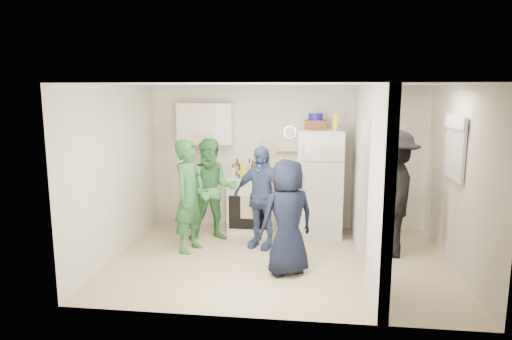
{
  "coord_description": "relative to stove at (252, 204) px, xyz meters",
  "views": [
    {
      "loc": [
        0.41,
        -6.23,
        2.44
      ],
      "look_at": [
        -0.39,
        0.4,
        1.25
      ],
      "focal_mm": 32.0,
      "sensor_mm": 36.0,
      "label": 1
    }
  ],
  "objects": [
    {
      "name": "partition_pier_front",
      "position": [
        1.78,
        -2.47,
        0.77
      ],
      "size": [
        0.12,
        1.2,
        2.5
      ],
      "primitive_type": "cube",
      "color": "silver",
      "rests_on": "floor"
    },
    {
      "name": "person_navy",
      "position": [
        0.71,
        -1.79,
        0.3
      ],
      "size": [
        0.9,
        0.8,
        1.55
      ],
      "primitive_type": "imported",
      "rotation": [
        0.0,
        0.0,
        -2.63
      ],
      "color": "black",
      "rests_on": "floor"
    },
    {
      "name": "person_nook",
      "position": [
        2.19,
        -0.92,
        0.47
      ],
      "size": [
        0.85,
        1.3,
        1.88
      ],
      "primitive_type": "imported",
      "rotation": [
        0.0,
        0.0,
        -1.71
      ],
      "color": "black",
      "rests_on": "floor"
    },
    {
      "name": "spice_shelf",
      "position": [
        0.58,
        0.28,
        0.87
      ],
      "size": [
        0.35,
        0.08,
        0.03
      ],
      "primitive_type": "cube",
      "color": "olive",
      "rests_on": "wall_back"
    },
    {
      "name": "bottle_c",
      "position": [
        -0.06,
        0.15,
        0.62
      ],
      "size": [
        0.06,
        0.06,
        0.3
      ],
      "primitive_type": "cylinder",
      "color": "silver",
      "rests_on": "stove"
    },
    {
      "name": "person_denim",
      "position": [
        0.25,
        -0.8,
        0.32
      ],
      "size": [
        1.01,
        0.69,
        1.59
      ],
      "primitive_type": "imported",
      "rotation": [
        0.0,
        0.0,
        -0.36
      ],
      "color": "#364B76",
      "rests_on": "floor"
    },
    {
      "name": "nook_valance",
      "position": [
        2.92,
        -1.17,
        1.52
      ],
      "size": [
        0.04,
        0.82,
        0.18
      ],
      "primitive_type": "cube",
      "color": "white",
      "rests_on": "wall_right"
    },
    {
      "name": "yellow_cup_stack_stove",
      "position": [
        -0.12,
        -0.22,
        0.6
      ],
      "size": [
        0.09,
        0.09,
        0.25
      ],
      "primitive_type": "cylinder",
      "color": "yellow",
      "rests_on": "stove"
    },
    {
      "name": "partition_header",
      "position": [
        1.78,
        -1.37,
        1.82
      ],
      "size": [
        0.12,
        1.0,
        0.4
      ],
      "primitive_type": "cube",
      "color": "silver",
      "rests_on": "partition_pier_back"
    },
    {
      "name": "upper_cabinet",
      "position": [
        -0.82,
        0.15,
        1.37
      ],
      "size": [
        0.95,
        0.34,
        0.7
      ],
      "primitive_type": "cube",
      "color": "silver",
      "rests_on": "wall_back"
    },
    {
      "name": "floor",
      "position": [
        0.58,
        -1.37,
        -0.48
      ],
      "size": [
        4.8,
        4.8,
        0.0
      ],
      "primitive_type": "plane",
      "color": "#C1AD88",
      "rests_on": "ground"
    },
    {
      "name": "bottle_h",
      "position": [
        -0.3,
        -0.11,
        0.6
      ],
      "size": [
        0.08,
        0.08,
        0.24
      ],
      "primitive_type": "cylinder",
      "color": "#A9ADB6",
      "rests_on": "stove"
    },
    {
      "name": "bottle_g",
      "position": [
        0.27,
        0.13,
        0.61
      ],
      "size": [
        0.06,
        0.06,
        0.27
      ],
      "primitive_type": "cylinder",
      "color": "olive",
      "rests_on": "stove"
    },
    {
      "name": "wall_left",
      "position": [
        -1.82,
        -1.37,
        0.77
      ],
      "size": [
        0.0,
        3.4,
        3.4
      ],
      "primitive_type": "plane",
      "rotation": [
        1.57,
        0.0,
        1.57
      ],
      "color": "silver",
      "rests_on": "floor"
    },
    {
      "name": "bottle_e",
      "position": [
        0.1,
        0.18,
        0.63
      ],
      "size": [
        0.06,
        0.06,
        0.32
      ],
      "primitive_type": "cylinder",
      "color": "#999FAA",
      "rests_on": "stove"
    },
    {
      "name": "bottle_d",
      "position": [
        0.02,
        -0.04,
        0.63
      ],
      "size": [
        0.07,
        0.07,
        0.31
      ],
      "primitive_type": "cylinder",
      "color": "#59340F",
      "rests_on": "stove"
    },
    {
      "name": "red_cup",
      "position": [
        0.22,
        -0.2,
        0.54
      ],
      "size": [
        0.09,
        0.09,
        0.12
      ],
      "primitive_type": "cylinder",
      "color": "#B5180C",
      "rests_on": "stove"
    },
    {
      "name": "wall_back",
      "position": [
        0.58,
        0.33,
        0.77
      ],
      "size": [
        4.8,
        0.0,
        4.8
      ],
      "primitive_type": "plane",
      "rotation": [
        1.57,
        0.0,
        0.0
      ],
      "color": "silver",
      "rests_on": "floor"
    },
    {
      "name": "yellow_cup_stack_top",
      "position": [
        1.38,
        -0.13,
        1.43
      ],
      "size": [
        0.09,
        0.09,
        0.25
      ],
      "primitive_type": "cylinder",
      "color": "#FFF915",
      "rests_on": "fridge"
    },
    {
      "name": "person_green_center",
      "position": [
        -0.57,
        -0.56,
        0.36
      ],
      "size": [
        0.94,
        0.81,
        1.66
      ],
      "primitive_type": "imported",
      "rotation": [
        0.0,
        0.0,
        0.24
      ],
      "color": "#3C883E",
      "rests_on": "floor"
    },
    {
      "name": "nook_window",
      "position": [
        2.96,
        -1.17,
        1.17
      ],
      "size": [
        0.03,
        0.7,
        0.8
      ],
      "primitive_type": "cube",
      "color": "black",
      "rests_on": "wall_right"
    },
    {
      "name": "bottle_b",
      "position": [
        -0.2,
        -0.07,
        0.6
      ],
      "size": [
        0.07,
        0.07,
        0.24
      ],
      "primitive_type": "cylinder",
      "color": "#194D1F",
      "rests_on": "stove"
    },
    {
      "name": "bottle_i",
      "position": [
        0.04,
        0.09,
        0.6
      ],
      "size": [
        0.06,
        0.06,
        0.26
      ],
      "primitive_type": "cylinder",
      "color": "#49140C",
      "rests_on": "stove"
    },
    {
      "name": "ceiling",
      "position": [
        0.58,
        -1.37,
        2.02
      ],
      "size": [
        4.8,
        4.8,
        0.0
      ],
      "primitive_type": "plane",
      "rotation": [
        3.14,
        0.0,
        0.0
      ],
      "color": "white",
      "rests_on": "wall_back"
    },
    {
      "name": "wall_right",
      "position": [
        2.98,
        -1.37,
        0.77
      ],
      "size": [
        0.0,
        3.4,
        3.4
      ],
      "primitive_type": "plane",
      "rotation": [
        1.57,
        0.0,
        -1.57
      ],
      "color": "silver",
      "rests_on": "floor"
    },
    {
      "name": "partition_pier_back",
      "position": [
        1.78,
        -0.27,
        0.77
      ],
      "size": [
        0.12,
        1.2,
        2.5
      ],
      "primitive_type": "cube",
      "color": "silver",
      "rests_on": "floor"
    },
    {
      "name": "wall_clock",
      "position": [
        0.63,
        0.31,
        1.22
      ],
      "size": [
        0.22,
        0.02,
        0.22
      ],
      "primitive_type": "cylinder",
      "rotation": [
        1.57,
        0.0,
        0.0
      ],
      "color": "white",
      "rests_on": "wall_back"
    },
    {
      "name": "blue_bowl",
      "position": [
        1.06,
        0.02,
        1.51
      ],
      "size": [
        0.24,
        0.24,
        0.11
      ],
      "primitive_type": "cylinder",
      "color": "navy",
      "rests_on": "wicker_basket"
    },
    {
      "name": "fridge",
      "position": [
        1.16,
        -0.03,
        0.42
      ],
      "size": [
        0.73,
        0.71,
        1.78
      ],
      "primitive_type": "cube",
      "color": "white",
      "rests_on": "floor"
    },
    {
      "name": "bottle_f",
      "position": [
        0.17,
        0.02,
        0.62
      ],
      "size": [
        0.06,
        0.06,
        0.29
      ],
      "primitive_type": "cylinder",
      "color": "#143827",
      "rests_on": "stove"
    },
    {
      "name": "wall_front",
      "position": [
        0.58,
        -3.07,
        0.77
      ],
      "size": [
        4.8,
        0.0,
        4.8
      ],
      "primitive_type": "plane",
      "rotation": [
        -1.57,
        0.0,
        0.0
      ],
      "color": "silver",
      "rests_on": "floor"
    },
    {
      "name": "wicker_basket",
      "position": [
        1.06,
        0.02,
        1.38
      ],
      "size": [
        0.35,
        0.25,
        0.15
      ],
      "primitive_type": "cube",
      "color": "brown",
      "rests_on": "fridge"
    },
    {
      "name": "person_green_left",
      "position": [
        -0.81,
        -1.09,
        0.38
      ],
      "size": [
        0.56,
        0.71,
        1.7
      ],
      "primitive_type": "imported",
      "rotation": [
        0.0,
        0.0,
        1.29
      ],
      "color": "#2A6B31",
      "rests_on": "floor"
    },
    {
      "name": "bottle_a",
      "position": [
        -0.28,
        0.14,
        0.62
      ],
      "size": [
        0.08,
        0.08,
        0.29
      ],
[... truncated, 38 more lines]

